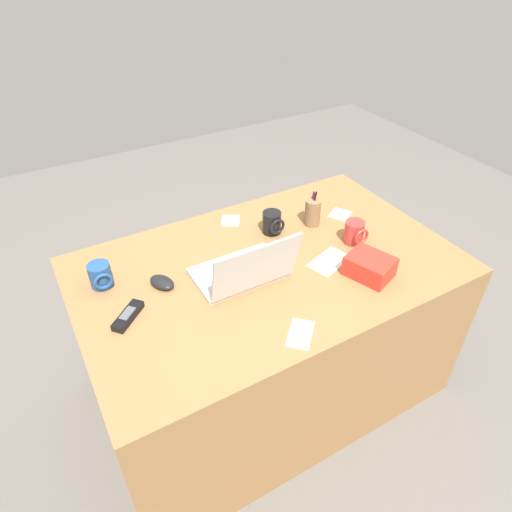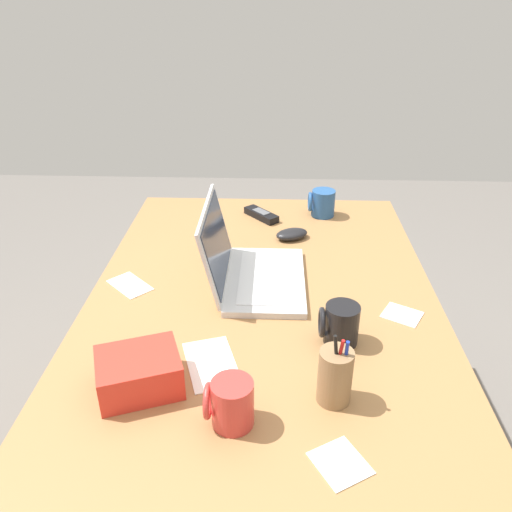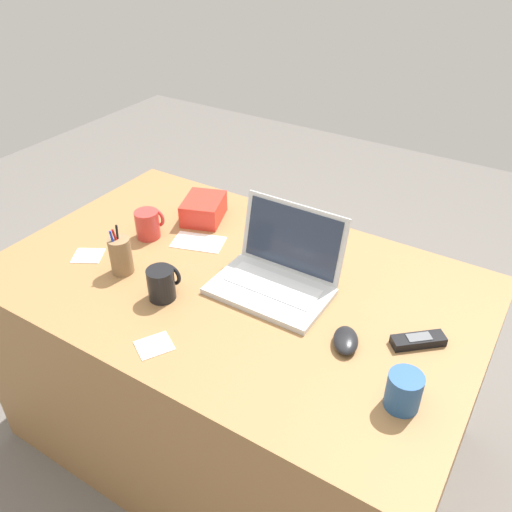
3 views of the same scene
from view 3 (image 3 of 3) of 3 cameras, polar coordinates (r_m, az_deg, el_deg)
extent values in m
plane|color=slate|center=(2.16, -1.84, -18.39)|extent=(6.00, 6.00, 0.00)
cube|color=#9E7042|center=(1.88, -2.05, -11.55)|extent=(1.48, 0.93, 0.74)
cube|color=silver|center=(1.57, 1.43, -3.81)|extent=(0.35, 0.21, 0.02)
cube|color=silver|center=(1.57, 1.80, -3.14)|extent=(0.28, 0.11, 0.00)
cube|color=silver|center=(1.52, 0.14, -4.83)|extent=(0.10, 0.05, 0.00)
cube|color=silver|center=(1.60, 3.98, 1.94)|extent=(0.34, 0.06, 0.21)
cube|color=#283347|center=(1.59, 3.89, 1.89)|extent=(0.30, 0.04, 0.19)
ellipsoid|color=black|center=(1.42, 9.60, -8.91)|extent=(0.10, 0.12, 0.03)
cylinder|color=#C63833|center=(1.84, -11.58, 3.34)|extent=(0.08, 0.08, 0.10)
torus|color=#C63833|center=(1.87, -10.65, 4.10)|extent=(0.07, 0.01, 0.07)
cylinder|color=black|center=(1.55, -10.14, -2.98)|extent=(0.08, 0.08, 0.10)
torus|color=black|center=(1.58, -9.09, -1.99)|extent=(0.07, 0.01, 0.07)
cylinder|color=#26518C|center=(1.28, 15.57, -13.79)|extent=(0.08, 0.08, 0.09)
torus|color=#26518C|center=(1.31, 16.28, -12.31)|extent=(0.07, 0.01, 0.07)
cube|color=black|center=(1.47, 17.02, -8.68)|extent=(0.13, 0.13, 0.02)
cube|color=#595B60|center=(1.46, 17.10, -8.30)|extent=(0.07, 0.07, 0.00)
cylinder|color=olive|center=(1.68, -14.30, 0.04)|extent=(0.07, 0.07, 0.12)
cylinder|color=#1933B2|center=(1.65, -14.83, 0.60)|extent=(0.03, 0.01, 0.13)
cylinder|color=black|center=(1.66, -14.53, 1.02)|extent=(0.02, 0.02, 0.14)
cylinder|color=red|center=(1.66, -14.48, 0.83)|extent=(0.03, 0.02, 0.13)
cube|color=red|center=(1.92, -5.64, 5.04)|extent=(0.18, 0.20, 0.08)
cube|color=white|center=(1.81, -17.57, 0.03)|extent=(0.12, 0.12, 0.00)
cube|color=white|center=(1.86, 6.63, 2.40)|extent=(0.14, 0.14, 0.00)
cube|color=white|center=(1.81, -6.20, 1.50)|extent=(0.20, 0.15, 0.00)
cube|color=white|center=(1.43, -10.87, -9.42)|extent=(0.11, 0.12, 0.00)
camera|label=1|loc=(2.25, 37.85, 31.55)|focal=31.47mm
camera|label=2|loc=(2.14, -31.35, 24.06)|focal=36.30mm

